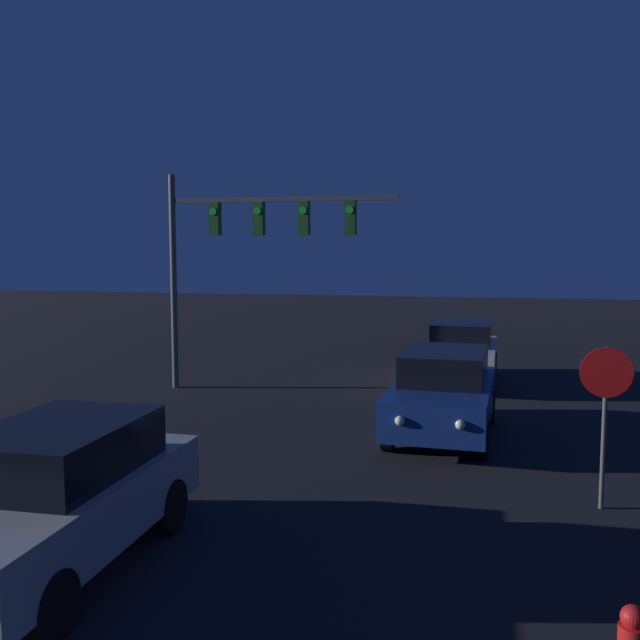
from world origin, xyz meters
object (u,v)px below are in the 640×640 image
car_near (54,495)px  car_mid (444,392)px  car_far (461,351)px  stop_sign (605,396)px  traffic_signal_mast (244,238)px

car_near → car_mid: same height
car_far → stop_sign: stop_sign is taller
car_mid → car_near: bearing=62.8°
traffic_signal_mast → stop_sign: 11.36m
car_mid → car_far: (0.19, 6.13, 0.00)m
car_near → car_far: same height
stop_sign → traffic_signal_mast: bearing=137.9°
car_mid → car_far: same height
car_far → traffic_signal_mast: (-5.84, -2.53, 3.31)m
car_near → car_mid: size_ratio=0.99×
car_mid → stop_sign: size_ratio=1.94×
car_near → car_far: (4.55, 13.61, 0.00)m
car_near → stop_sign: stop_sign is taller
car_near → car_far: bearing=-109.1°
car_near → car_mid: (4.36, 7.48, 0.00)m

